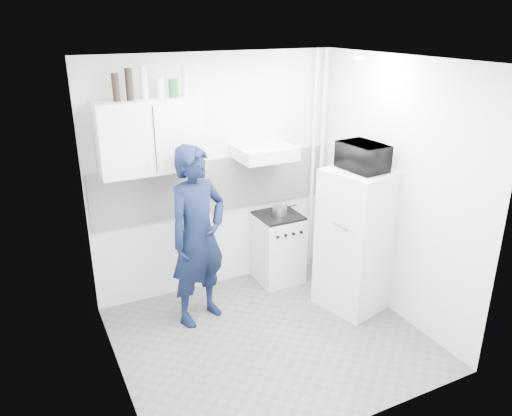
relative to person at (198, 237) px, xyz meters
name	(u,v)px	position (x,y,z in m)	size (l,w,h in m)	color
floor	(269,338)	(0.46, -0.64, -0.91)	(2.80, 2.80, 0.00)	#515151
ceiling	(273,60)	(0.46, -0.64, 1.69)	(2.80, 2.80, 0.00)	white
wall_back	(217,176)	(0.46, 0.61, 0.39)	(2.80, 2.80, 0.00)	silver
wall_left	(109,244)	(-0.94, -0.64, 0.39)	(2.60, 2.60, 0.00)	silver
wall_right	(395,191)	(1.86, -0.64, 0.39)	(2.60, 2.60, 0.00)	silver
person	(198,237)	(0.00, 0.00, 0.00)	(0.67, 0.44, 1.83)	black
stove	(278,248)	(1.10, 0.36, -0.52)	(0.50, 0.50, 0.79)	silver
fridge	(356,240)	(1.56, -0.48, -0.16)	(0.63, 0.63, 1.51)	silver
stove_top	(279,216)	(1.10, 0.36, -0.11)	(0.48, 0.48, 0.03)	black
saucepan	(280,211)	(1.11, 0.36, -0.04)	(0.17, 0.17, 0.09)	silver
microwave	(363,157)	(1.56, -0.48, 0.73)	(0.33, 0.48, 0.27)	black
bottle_b	(116,87)	(-0.56, 0.44, 1.41)	(0.06, 0.06, 0.25)	black
bottle_c	(129,84)	(-0.44, 0.44, 1.43)	(0.07, 0.07, 0.29)	black
bottle_d	(144,83)	(-0.30, 0.44, 1.44)	(0.07, 0.07, 0.31)	#B2B7BC
canister_a	(160,87)	(-0.15, 0.44, 1.39)	(0.08, 0.08, 0.20)	#B2B7BC
canister_b	(173,88)	(-0.03, 0.44, 1.37)	(0.09, 0.09, 0.17)	#144C1E
bottle_e	(185,82)	(0.09, 0.44, 1.42)	(0.07, 0.07, 0.27)	#B2B7BC
upper_cabinet	(150,136)	(-0.29, 0.44, 0.94)	(1.00, 0.35, 0.70)	silver
range_hood	(264,152)	(0.91, 0.36, 0.66)	(0.60, 0.50, 0.14)	silver
backsplash	(218,185)	(0.46, 0.60, 0.29)	(2.74, 0.03, 0.60)	white
pipe_a	(321,163)	(1.76, 0.53, 0.39)	(0.05, 0.05, 2.60)	silver
pipe_b	(313,164)	(1.64, 0.53, 0.39)	(0.04, 0.04, 2.60)	silver
ceiling_spot_fixture	(359,58)	(1.46, -0.44, 1.66)	(0.10, 0.10, 0.02)	white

